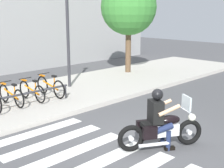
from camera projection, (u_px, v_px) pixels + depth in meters
The scene contains 14 objects.
ground_plane at pixel (141, 143), 7.49m from camera, with size 48.00×48.00×0.00m, color #4C4C4F.
sidewalk at pixel (33, 100), 10.91m from camera, with size 24.00×4.40×0.15m, color #B7B2A8.
crosswalk_stripe_2 at pixel (97, 163), 6.49m from camera, with size 2.80×0.40×0.01m, color white.
crosswalk_stripe_3 at pixel (74, 151), 7.05m from camera, with size 2.80×0.40×0.01m, color white.
crosswalk_stripe_4 at pixel (54, 141), 7.60m from camera, with size 2.80×0.40×0.01m, color white.
crosswalk_stripe_5 at pixel (36, 132), 8.15m from camera, with size 2.80×0.40×0.01m, color white.
motorcycle at pixel (161, 129), 7.14m from camera, with size 1.86×1.16×1.22m.
rider at pixel (159, 115), 7.04m from camera, with size 0.77×0.72×1.44m.
bicycle_3 at pixel (11, 95), 9.96m from camera, with size 0.48×1.60×0.74m.
bicycle_4 at pixel (32, 91), 10.48m from camera, with size 0.48×1.58×0.74m.
bicycle_5 at pixel (50, 86), 10.99m from camera, with size 0.48×1.67×0.79m.
bike_rack at pixel (8, 98), 9.30m from camera, with size 4.36×0.07×0.49m.
street_lamp at pixel (68, 32), 11.99m from camera, with size 0.28×0.28×3.82m.
tree_near_rack at pixel (129, 7), 14.77m from camera, with size 2.69×2.69×4.66m.
Camera 1 is at (-5.42, -4.42, 3.13)m, focal length 49.48 mm.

